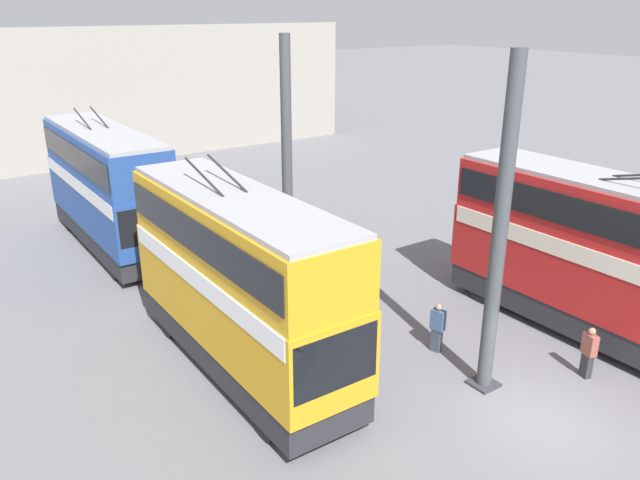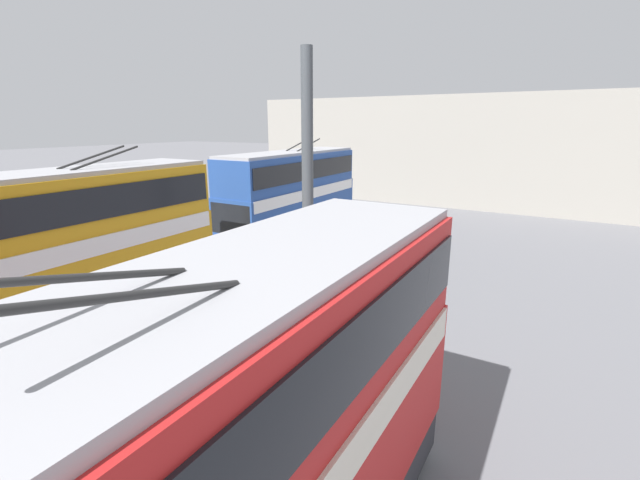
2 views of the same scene
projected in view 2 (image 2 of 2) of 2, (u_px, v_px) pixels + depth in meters
depot_back_wall at (457, 153)px, 33.16m from camera, size 0.50×36.00×8.71m
support_column_far at (308, 188)px, 14.98m from camera, size 0.73×0.73×8.98m
bus_left_near at (224, 462)px, 4.75m from camera, size 9.39×2.54×5.71m
bus_right_near at (76, 243)px, 13.20m from camera, size 9.14×2.54×5.84m
bus_right_far at (291, 193)px, 23.11m from camera, size 9.85×2.54×5.75m
person_aisle_foreground at (116, 402)px, 9.08m from camera, size 0.47×0.34×1.58m
person_aisle_midway at (191, 336)px, 11.73m from camera, size 0.31×0.45×1.73m
person_by_right_row at (173, 297)px, 14.60m from camera, size 0.31×0.45×1.57m
oil_drum at (235, 289)px, 16.38m from camera, size 0.66×0.66×0.81m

